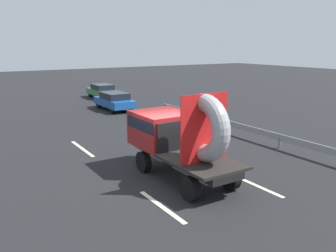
{
  "coord_description": "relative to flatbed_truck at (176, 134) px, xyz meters",
  "views": [
    {
      "loc": [
        -6.71,
        -10.85,
        4.9
      ],
      "look_at": [
        0.38,
        0.4,
        1.82
      ],
      "focal_mm": 37.99,
      "sensor_mm": 36.0,
      "label": 1
    }
  ],
  "objects": [
    {
      "name": "lane_dash_left_near",
      "position": [
        -1.86,
        -2.02,
        -1.6
      ],
      "size": [
        0.16,
        2.61,
        0.01
      ],
      "primitive_type": "cube",
      "rotation": [
        0.0,
        0.0,
        1.57
      ],
      "color": "beige",
      "rests_on": "ground_plane"
    },
    {
      "name": "lane_dash_right_far",
      "position": [
        1.86,
        5.87,
        -1.6
      ],
      "size": [
        0.16,
        2.15,
        0.01
      ],
      "primitive_type": "cube",
      "rotation": [
        0.0,
        0.0,
        1.57
      ],
      "color": "beige",
      "rests_on": "ground_plane"
    },
    {
      "name": "lane_dash_right_near",
      "position": [
        1.86,
        -2.14,
        -1.6
      ],
      "size": [
        0.16,
        2.95,
        0.01
      ],
      "primitive_type": "cube",
      "rotation": [
        0.0,
        0.0,
        1.57
      ],
      "color": "beige",
      "rests_on": "ground_plane"
    },
    {
      "name": "guardrail",
      "position": [
        6.18,
        2.43,
        -1.07
      ],
      "size": [
        0.1,
        16.88,
        0.71
      ],
      "color": "gray",
      "rests_on": "ground_plane"
    },
    {
      "name": "lane_dash_left_far",
      "position": [
        -1.86,
        5.34,
        -1.6
      ],
      "size": [
        0.16,
        3.0,
        0.01
      ],
      "primitive_type": "cube",
      "rotation": [
        0.0,
        0.0,
        1.57
      ],
      "color": "beige",
      "rests_on": "ground_plane"
    },
    {
      "name": "ground_plane",
      "position": [
        -0.38,
        0.14,
        -1.61
      ],
      "size": [
        120.0,
        120.0,
        0.0
      ],
      "primitive_type": "plane",
      "color": "black"
    },
    {
      "name": "flatbed_truck",
      "position": [
        0.0,
        0.0,
        0.0
      ],
      "size": [
        2.02,
        5.1,
        3.34
      ],
      "color": "black",
      "rests_on": "ground_plane"
    },
    {
      "name": "oncoming_car",
      "position": [
        5.2,
        20.19,
        -0.92
      ],
      "size": [
        1.68,
        3.93,
        1.28
      ],
      "color": "black",
      "rests_on": "ground_plane"
    },
    {
      "name": "distant_sedan",
      "position": [
        3.71,
        14.08,
        -0.89
      ],
      "size": [
        1.75,
        4.09,
        1.34
      ],
      "color": "black",
      "rests_on": "ground_plane"
    }
  ]
}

